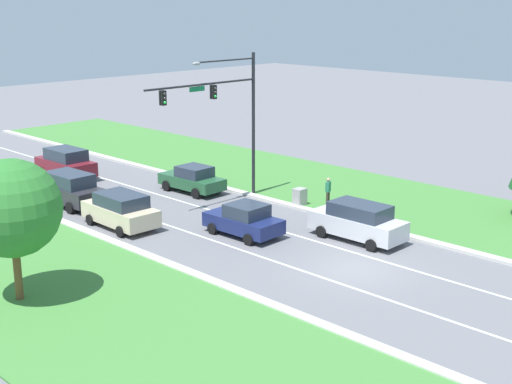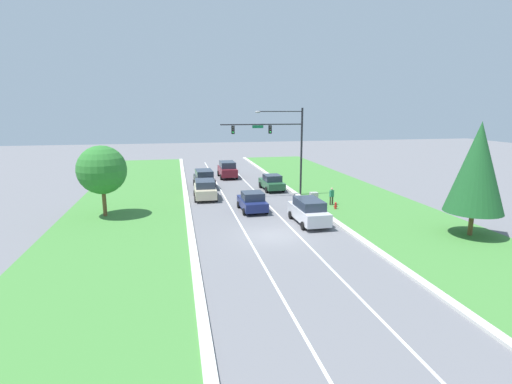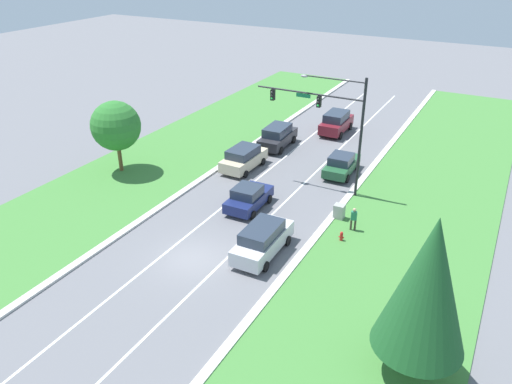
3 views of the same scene
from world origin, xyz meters
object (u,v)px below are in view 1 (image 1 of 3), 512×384
object	(u,v)px
utility_cabinet	(300,197)
champagne_suv	(121,210)
navy_sedan	(244,220)
fire_hydrant	(346,205)
forest_sedan	(192,179)
oak_near_left_tree	(12,208)
burgundy_suv	(66,163)
traffic_signal_mast	(227,106)
silver_suv	(358,221)
charcoal_suv	(69,189)
pedestrian	(328,190)

from	to	relation	value
utility_cabinet	champagne_suv	bearing A→B (deg)	156.97
navy_sedan	fire_hydrant	world-z (taller)	navy_sedan
forest_sedan	oak_near_left_tree	xyz separation A→B (m)	(-16.14, -8.05, 3.06)
fire_hydrant	burgundy_suv	bearing A→B (deg)	111.22
utility_cabinet	oak_near_left_tree	bearing A→B (deg)	-176.85
traffic_signal_mast	champagne_suv	distance (m)	8.99
utility_cabinet	fire_hydrant	world-z (taller)	utility_cabinet
utility_cabinet	oak_near_left_tree	distance (m)	18.84
champagne_suv	forest_sedan	bearing A→B (deg)	21.85
silver_suv	fire_hydrant	world-z (taller)	silver_suv
charcoal_suv	silver_suv	bearing A→B (deg)	-69.41
burgundy_suv	utility_cabinet	world-z (taller)	burgundy_suv
burgundy_suv	charcoal_suv	bearing A→B (deg)	-120.16
navy_sedan	oak_near_left_tree	bearing A→B (deg)	175.86
navy_sedan	champagne_suv	bearing A→B (deg)	120.92
navy_sedan	champagne_suv	size ratio (longest dim) A/B	0.90
charcoal_suv	burgundy_suv	size ratio (longest dim) A/B	1.04
navy_sedan	utility_cabinet	world-z (taller)	navy_sedan
traffic_signal_mast	navy_sedan	bearing A→B (deg)	-125.68
traffic_signal_mast	charcoal_suv	world-z (taller)	traffic_signal_mast
charcoal_suv	pedestrian	size ratio (longest dim) A/B	2.97
traffic_signal_mast	charcoal_suv	bearing A→B (deg)	139.59
traffic_signal_mast	burgundy_suv	distance (m)	13.64
charcoal_suv	burgundy_suv	bearing A→B (deg)	57.96
forest_sedan	charcoal_suv	world-z (taller)	charcoal_suv
charcoal_suv	pedestrian	distance (m)	15.46
traffic_signal_mast	forest_sedan	world-z (taller)	traffic_signal_mast
navy_sedan	champagne_suv	xyz separation A→B (m)	(-3.67, 5.77, 0.12)
utility_cabinet	pedestrian	world-z (taller)	pedestrian
utility_cabinet	burgundy_suv	bearing A→B (deg)	110.93
navy_sedan	oak_near_left_tree	xyz separation A→B (m)	(-12.31, 0.55, 3.08)
navy_sedan	charcoal_suv	distance (m)	11.97
charcoal_suv	silver_suv	distance (m)	17.56
forest_sedan	charcoal_suv	bearing A→B (deg)	156.18
silver_suv	charcoal_suv	bearing A→B (deg)	112.31
traffic_signal_mast	pedestrian	world-z (taller)	traffic_signal_mast
forest_sedan	champagne_suv	world-z (taller)	champagne_suv
utility_cabinet	fire_hydrant	distance (m)	2.86
silver_suv	champagne_suv	bearing A→B (deg)	123.89
silver_suv	pedestrian	world-z (taller)	silver_suv
oak_near_left_tree	silver_suv	bearing A→B (deg)	-18.16
navy_sedan	burgundy_suv	distance (m)	17.56
champagne_suv	fire_hydrant	size ratio (longest dim) A/B	6.76
silver_suv	champagne_suv	size ratio (longest dim) A/B	1.07
burgundy_suv	utility_cabinet	xyz separation A→B (m)	(6.11, -15.99, -0.54)
traffic_signal_mast	pedestrian	bearing A→B (deg)	-52.72
champagne_suv	oak_near_left_tree	world-z (taller)	oak_near_left_tree
navy_sedan	forest_sedan	size ratio (longest dim) A/B	0.93
silver_suv	fire_hydrant	xyz separation A→B (m)	(3.75, 3.60, -0.66)
traffic_signal_mast	navy_sedan	world-z (taller)	traffic_signal_mast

